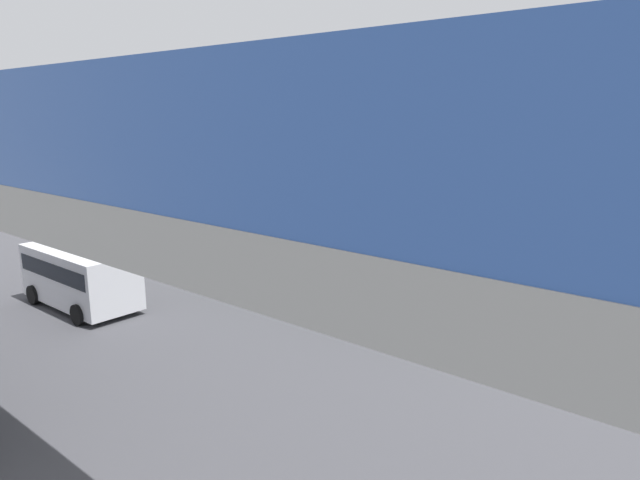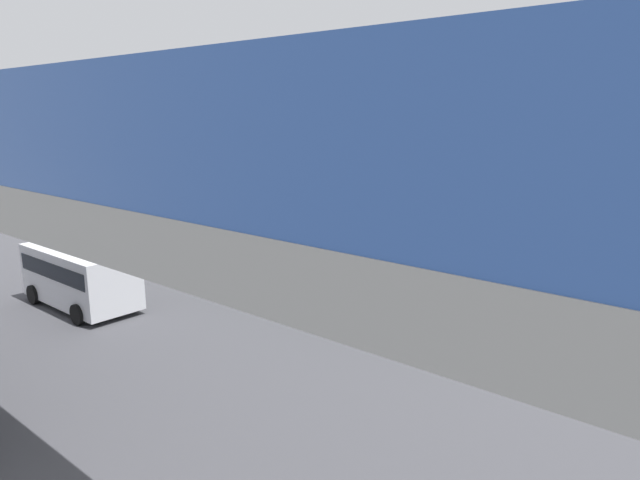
% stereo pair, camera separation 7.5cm
% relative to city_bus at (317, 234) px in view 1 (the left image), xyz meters
% --- Properties ---
extents(ground, '(80.00, 80.00, 0.00)m').
position_rel_city_bus_xyz_m(ground, '(-1.45, 0.83, -1.88)').
color(ground, '#424247').
extents(city_bus, '(11.54, 2.85, 3.15)m').
position_rel_city_bus_xyz_m(city_bus, '(0.00, 0.00, 0.00)').
color(city_bus, '#1E8C38').
rests_on(city_bus, ground).
extents(parked_van, '(4.80, 2.17, 2.05)m').
position_rel_city_bus_xyz_m(parked_van, '(4.21, 7.73, -0.70)').
color(parked_van, silver).
rests_on(parked_van, ground).
extents(bicycle_blue, '(1.77, 0.44, 0.96)m').
position_rel_city_bus_xyz_m(bicycle_blue, '(9.41, 5.12, -1.51)').
color(bicycle_blue, black).
rests_on(bicycle_blue, ground).
extents(bicycle_red, '(1.77, 0.44, 0.96)m').
position_rel_city_bus_xyz_m(bicycle_red, '(9.49, 3.76, -1.51)').
color(bicycle_red, black).
rests_on(bicycle_red, ground).
extents(bicycle_black, '(1.77, 0.44, 0.96)m').
position_rel_city_bus_xyz_m(bicycle_black, '(7.15, 4.48, -1.51)').
color(bicycle_black, black).
rests_on(bicycle_black, ground).
extents(pedestrian, '(0.38, 0.38, 1.79)m').
position_rel_city_bus_xyz_m(pedestrian, '(1.84, 2.15, -1.00)').
color(pedestrian, '#2D2D38').
rests_on(pedestrian, ground).
extents(traffic_sign, '(0.08, 0.60, 2.80)m').
position_rel_city_bus_xyz_m(traffic_sign, '(5.87, -3.54, 0.01)').
color(traffic_sign, slate).
rests_on(traffic_sign, ground).
extents(lane_dash_leftmost, '(2.00, 0.20, 0.01)m').
position_rel_city_bus_xyz_m(lane_dash_leftmost, '(-7.45, -1.68, -1.88)').
color(lane_dash_leftmost, silver).
rests_on(lane_dash_leftmost, ground).
extents(lane_dash_left, '(2.00, 0.20, 0.01)m').
position_rel_city_bus_xyz_m(lane_dash_left, '(-3.45, -1.68, -1.88)').
color(lane_dash_left, silver).
rests_on(lane_dash_left, ground).
extents(lane_dash_centre, '(2.00, 0.20, 0.01)m').
position_rel_city_bus_xyz_m(lane_dash_centre, '(0.55, -1.68, -1.88)').
color(lane_dash_centre, silver).
rests_on(lane_dash_centre, ground).
extents(lane_dash_right, '(2.00, 0.20, 0.01)m').
position_rel_city_bus_xyz_m(lane_dash_right, '(4.55, -1.68, -1.88)').
color(lane_dash_right, silver).
rests_on(lane_dash_right, ground).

